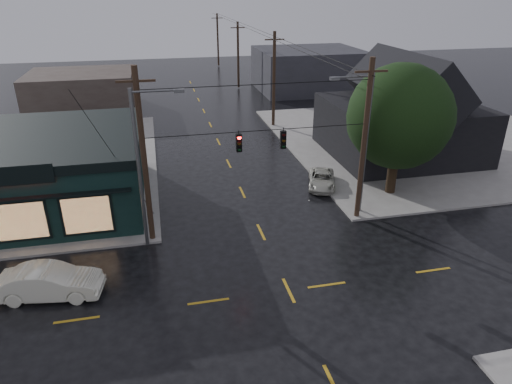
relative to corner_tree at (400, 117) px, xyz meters
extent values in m
plane|color=black|center=(-10.41, -9.48, -5.69)|extent=(160.00, 160.00, 0.00)
cube|color=gray|center=(9.59, 10.52, -5.61)|extent=(28.00, 28.00, 0.15)
cube|color=black|center=(-25.41, 3.52, -3.44)|extent=(16.00, 12.00, 4.20)
cube|color=black|center=(-25.41, 3.52, -1.04)|extent=(16.30, 12.30, 0.60)
cube|color=black|center=(4.59, 7.52, -3.29)|extent=(12.00, 11.00, 4.50)
cylinder|color=black|center=(0.00, 0.00, -3.56)|extent=(0.70, 0.70, 3.95)
sphere|color=black|center=(0.00, 0.00, 0.02)|extent=(7.15, 7.15, 7.15)
cylinder|color=black|center=(-10.41, -2.98, 0.61)|extent=(13.00, 0.04, 0.04)
cube|color=#382D29|center=(-24.41, 30.52, -3.49)|extent=(12.00, 10.00, 4.40)
cube|color=#2A2A30|center=(5.59, 35.52, -2.89)|extent=(14.00, 12.00, 5.60)
imported|color=white|center=(-21.77, -7.38, -4.89)|extent=(5.07, 2.40, 1.61)
imported|color=beige|center=(-4.41, 2.26, -5.12)|extent=(3.10, 4.47, 1.13)
camera|label=1|loc=(-16.05, -27.22, 8.17)|focal=32.00mm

